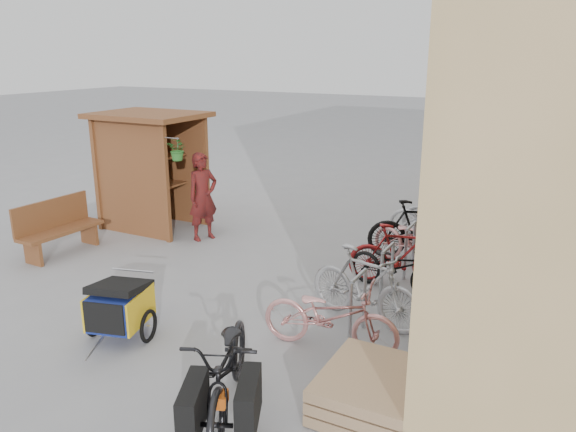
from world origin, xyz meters
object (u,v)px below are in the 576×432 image
at_px(bike_2, 396,266).
at_px(bike_4, 417,241).
at_px(bike_6, 437,220).
at_px(shopping_carts, 491,195).
at_px(bike_0, 330,316).
at_px(pallet_stack, 372,391).
at_px(bench, 58,226).
at_px(cargo_bike, 229,370).
at_px(bike_1, 365,286).
at_px(bike_7, 444,217).
at_px(bike_5, 419,230).
at_px(person_kiosk, 203,197).
at_px(child_trailer, 120,305).
at_px(bike_3, 401,255).
at_px(kiosk, 147,154).

xyz_separation_m(bike_2, bike_4, (-0.01, 1.20, 0.04)).
xyz_separation_m(bike_4, bike_6, (0.02, 1.35, 0.03)).
relative_size(shopping_carts, bike_0, 1.04).
relative_size(pallet_stack, bike_2, 0.76).
relative_size(bench, bike_4, 0.93).
distance_m(cargo_bike, bike_1, 2.64).
bearing_deg(bike_7, bike_1, -178.65).
bearing_deg(bike_7, bench, 126.67).
height_order(cargo_bike, bike_5, bike_5).
xyz_separation_m(pallet_stack, bike_1, (-0.75, 1.83, 0.32)).
height_order(bike_2, bike_7, bike_7).
xyz_separation_m(bike_4, bike_7, (0.11, 1.53, 0.05)).
relative_size(pallet_stack, person_kiosk, 0.69).
xyz_separation_m(bike_0, bike_4, (0.18, 3.30, -0.00)).
xyz_separation_m(pallet_stack, bike_7, (-0.58, 5.74, 0.30)).
xyz_separation_m(cargo_bike, person_kiosk, (-3.56, 4.49, 0.34)).
relative_size(child_trailer, person_kiosk, 0.82).
bearing_deg(bike_3, bench, 89.63).
xyz_separation_m(kiosk, bike_7, (5.70, 1.87, -1.04)).
relative_size(bike_2, bike_3, 0.96).
bearing_deg(person_kiosk, bike_3, -72.88).
bearing_deg(bike_1, pallet_stack, -143.74).
xyz_separation_m(kiosk, bike_5, (5.53, 0.69, -1.01)).
height_order(pallet_stack, bike_4, bike_4).
relative_size(shopping_carts, bike_3, 1.10).
xyz_separation_m(bike_5, bike_6, (0.08, 1.00, -0.06)).
bearing_deg(bike_5, person_kiosk, 82.71).
bearing_deg(bike_1, bench, 103.91).
relative_size(bike_2, bike_6, 0.86).
bearing_deg(bike_3, kiosk, 69.87).
height_order(bike_1, bike_6, bike_1).
bearing_deg(cargo_bike, bench, 130.43).
distance_m(bike_6, bike_7, 0.20).
bearing_deg(kiosk, bench, -101.15).
distance_m(bike_5, bike_7, 1.19).
relative_size(shopping_carts, bike_2, 1.15).
distance_m(bike_1, bike_3, 1.48).
relative_size(bike_1, bike_6, 0.95).
relative_size(kiosk, bench, 1.55).
xyz_separation_m(shopping_carts, bike_3, (-0.70, -4.38, -0.07)).
bearing_deg(cargo_bike, shopping_carts, 57.47).
xyz_separation_m(bike_3, bike_6, (0.03, 2.26, -0.01)).
relative_size(child_trailer, bike_4, 0.82).
height_order(child_trailer, bike_2, bike_2).
bearing_deg(bike_3, bike_1, 163.61).
relative_size(person_kiosk, bike_7, 1.02).
bearing_deg(bike_7, person_kiosk, 119.40).
bearing_deg(pallet_stack, cargo_bike, -148.41).
relative_size(cargo_bike, bike_7, 1.24).
distance_m(cargo_bike, bike_7, 6.54).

